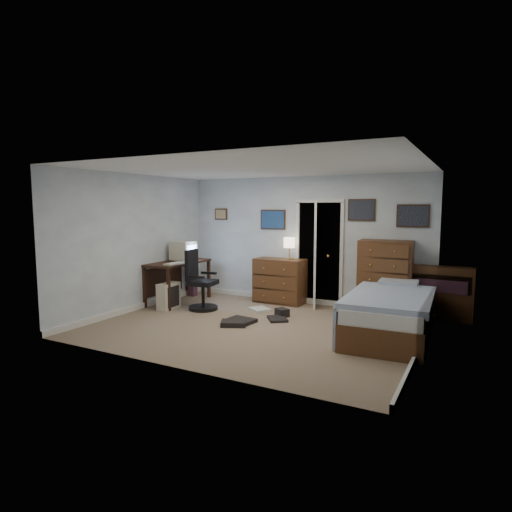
{
  "coord_description": "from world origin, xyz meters",
  "views": [
    {
      "loc": [
        3.13,
        -5.88,
        1.9
      ],
      "look_at": [
        -0.15,
        0.3,
        1.1
      ],
      "focal_mm": 30.0,
      "sensor_mm": 36.0,
      "label": 1
    }
  ],
  "objects_px": {
    "computer_desk": "(174,271)",
    "low_dresser": "(280,281)",
    "office_chair": "(200,286)",
    "bed": "(390,314)",
    "tall_dresser": "(385,278)"
  },
  "relations": [
    {
      "from": "computer_desk",
      "to": "low_dresser",
      "type": "distance_m",
      "value": 2.13
    },
    {
      "from": "office_chair",
      "to": "low_dresser",
      "type": "xyz_separation_m",
      "value": [
        1.07,
        1.22,
        0.01
      ]
    },
    {
      "from": "office_chair",
      "to": "tall_dresser",
      "type": "height_order",
      "value": "tall_dresser"
    },
    {
      "from": "office_chair",
      "to": "bed",
      "type": "height_order",
      "value": "office_chair"
    },
    {
      "from": "low_dresser",
      "to": "office_chair",
      "type": "bearing_deg",
      "value": -129.06
    },
    {
      "from": "computer_desk",
      "to": "office_chair",
      "type": "height_order",
      "value": "office_chair"
    },
    {
      "from": "office_chair",
      "to": "bed",
      "type": "distance_m",
      "value": 3.45
    },
    {
      "from": "computer_desk",
      "to": "bed",
      "type": "height_order",
      "value": "computer_desk"
    },
    {
      "from": "computer_desk",
      "to": "low_dresser",
      "type": "relative_size",
      "value": 1.45
    },
    {
      "from": "low_dresser",
      "to": "bed",
      "type": "bearing_deg",
      "value": -26.2
    },
    {
      "from": "tall_dresser",
      "to": "computer_desk",
      "type": "bearing_deg",
      "value": -170.33
    },
    {
      "from": "low_dresser",
      "to": "tall_dresser",
      "type": "bearing_deg",
      "value": 1.42
    },
    {
      "from": "computer_desk",
      "to": "tall_dresser",
      "type": "xyz_separation_m",
      "value": [
        3.96,
        0.91,
        0.03
      ]
    },
    {
      "from": "computer_desk",
      "to": "bed",
      "type": "relative_size",
      "value": 0.65
    },
    {
      "from": "computer_desk",
      "to": "tall_dresser",
      "type": "bearing_deg",
      "value": 11.91
    }
  ]
}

